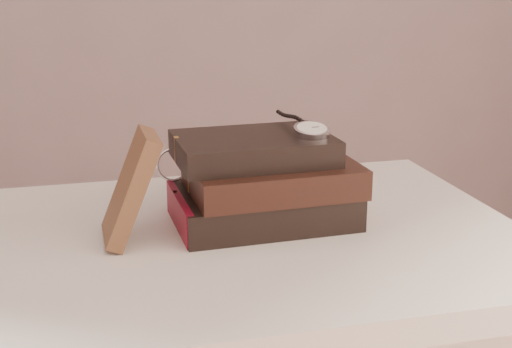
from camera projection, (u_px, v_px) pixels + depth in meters
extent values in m
cube|color=silver|center=(183.00, 250.00, 1.01)|extent=(1.00, 0.60, 0.04)
cube|color=white|center=(184.00, 287.00, 1.02)|extent=(0.88, 0.49, 0.08)
cube|color=black|center=(262.00, 205.00, 1.06)|extent=(0.27, 0.19, 0.05)
cube|color=#F3EBC7|center=(264.00, 205.00, 1.06)|extent=(0.26, 0.18, 0.04)
cube|color=gold|center=(176.00, 207.00, 1.05)|extent=(0.01, 0.01, 0.05)
cube|color=maroon|center=(180.00, 213.00, 1.02)|extent=(0.02, 0.17, 0.05)
cube|color=black|center=(273.00, 177.00, 1.04)|extent=(0.25, 0.18, 0.04)
cube|color=#F3EBC7|center=(275.00, 177.00, 1.04)|extent=(0.24, 0.16, 0.03)
cube|color=gold|center=(190.00, 179.00, 1.03)|extent=(0.01, 0.01, 0.04)
cube|color=black|center=(253.00, 148.00, 1.04)|extent=(0.24, 0.17, 0.04)
cube|color=#F3EBC7|center=(256.00, 148.00, 1.04)|extent=(0.23, 0.15, 0.03)
cube|color=gold|center=(177.00, 150.00, 1.03)|extent=(0.01, 0.01, 0.04)
cube|color=#452A1A|center=(131.00, 187.00, 0.97)|extent=(0.08, 0.10, 0.16)
cylinder|color=silver|center=(312.00, 131.00, 1.03)|extent=(0.06, 0.06, 0.02)
cylinder|color=white|center=(312.00, 128.00, 1.03)|extent=(0.05, 0.05, 0.01)
torus|color=silver|center=(312.00, 128.00, 1.03)|extent=(0.05, 0.05, 0.01)
cylinder|color=silver|center=(304.00, 127.00, 1.06)|extent=(0.01, 0.01, 0.01)
cube|color=black|center=(310.00, 126.00, 1.03)|extent=(0.00, 0.02, 0.00)
cube|color=black|center=(315.00, 127.00, 1.03)|extent=(0.01, 0.00, 0.00)
sphere|color=black|center=(303.00, 122.00, 1.06)|extent=(0.01, 0.01, 0.01)
sphere|color=black|center=(300.00, 120.00, 1.07)|extent=(0.01, 0.01, 0.01)
sphere|color=black|center=(298.00, 118.00, 1.08)|extent=(0.01, 0.01, 0.01)
sphere|color=black|center=(295.00, 117.00, 1.09)|extent=(0.01, 0.01, 0.01)
sphere|color=black|center=(293.00, 117.00, 1.09)|extent=(0.01, 0.01, 0.01)
sphere|color=black|center=(290.00, 116.00, 1.10)|extent=(0.01, 0.01, 0.01)
sphere|color=black|center=(288.00, 116.00, 1.11)|extent=(0.01, 0.01, 0.01)
sphere|color=black|center=(285.00, 115.00, 1.12)|extent=(0.01, 0.01, 0.01)
sphere|color=black|center=(283.00, 114.00, 1.12)|extent=(0.01, 0.01, 0.01)
sphere|color=black|center=(280.00, 113.00, 1.13)|extent=(0.01, 0.01, 0.01)
sphere|color=black|center=(278.00, 112.00, 1.14)|extent=(0.01, 0.01, 0.01)
torus|color=silver|center=(173.00, 165.00, 1.09)|extent=(0.05, 0.02, 0.05)
torus|color=silver|center=(208.00, 162.00, 1.10)|extent=(0.05, 0.02, 0.05)
cylinder|color=silver|center=(191.00, 161.00, 1.09)|extent=(0.02, 0.00, 0.00)
cylinder|color=silver|center=(152.00, 160.00, 1.14)|extent=(0.01, 0.12, 0.03)
cylinder|color=silver|center=(215.00, 155.00, 1.16)|extent=(0.01, 0.12, 0.03)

